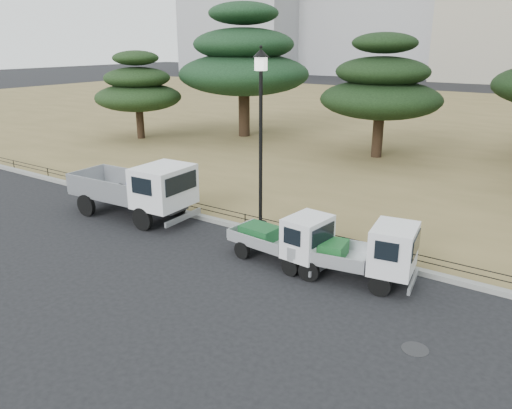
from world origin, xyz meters
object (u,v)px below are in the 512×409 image
Objects in this scene: truck_kei_front at (286,238)px; truck_kei_rear at (362,252)px; street_lamp at (261,111)px; tarp_pile at (135,184)px; truck_large at (137,187)px.

truck_kei_front is 2.39m from truck_kei_rear.
street_lamp is (-4.57, 1.66, 3.39)m from truck_kei_rear.
tarp_pile is at bearing 161.56° from truck_kei_rear.
truck_kei_front is at bearing -40.28° from street_lamp.
truck_kei_front is (6.83, -0.34, -0.39)m from truck_large.
street_lamp is at bearing 15.12° from truck_large.
truck_large is at bearing -161.85° from street_lamp.
street_lamp is at bearing 145.03° from truck_kei_front.
tarp_pile is (-8.87, 2.06, -0.23)m from truck_kei_front.
truck_kei_rear is at bearing -19.95° from street_lamp.
truck_kei_rear is 11.41m from tarp_pile.
truck_large reaches higher than tarp_pile.
truck_large is 5.76m from street_lamp.
truck_kei_rear reaches higher than truck_kei_front.
truck_kei_front is at bearing -5.89° from truck_large.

